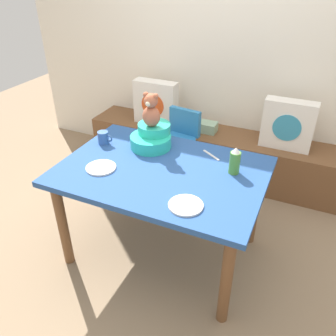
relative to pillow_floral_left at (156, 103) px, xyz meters
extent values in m
plane|color=#8C7256|center=(0.63, -1.20, -0.68)|extent=(8.00, 8.00, 0.00)
cube|color=silver|center=(0.63, 0.29, 0.62)|extent=(4.40, 0.10, 2.60)
cube|color=brown|center=(0.63, 0.02, -0.45)|extent=(2.60, 0.44, 0.46)
cube|color=white|center=(0.00, 0.00, 0.00)|extent=(0.44, 0.14, 0.44)
cylinder|color=#D84C1E|center=(0.00, -0.07, 0.00)|extent=(0.24, 0.01, 0.24)
cube|color=white|center=(1.29, 0.00, 0.00)|extent=(0.44, 0.14, 0.44)
cylinder|color=teal|center=(1.29, -0.07, 0.00)|extent=(0.24, 0.01, 0.24)
cube|color=#8EB093|center=(0.54, 0.02, -0.17)|extent=(0.20, 0.14, 0.10)
cube|color=#264C8C|center=(0.63, -1.20, 0.04)|extent=(1.36, 0.95, 0.04)
cylinder|color=brown|center=(0.05, -1.59, -0.33)|extent=(0.07, 0.07, 0.70)
cylinder|color=brown|center=(1.22, -1.59, -0.33)|extent=(0.07, 0.07, 0.70)
cylinder|color=brown|center=(0.05, -0.82, -0.33)|extent=(0.07, 0.07, 0.70)
cylinder|color=brown|center=(1.22, -0.82, -0.33)|extent=(0.07, 0.07, 0.70)
cylinder|color=#2672B2|center=(0.41, -0.43, -0.17)|extent=(0.34, 0.34, 0.10)
cube|color=#2672B2|center=(0.43, -0.29, -0.01)|extent=(0.30, 0.09, 0.24)
cube|color=white|center=(0.39, -0.61, -0.10)|extent=(0.33, 0.24, 0.02)
cylinder|color=silver|center=(0.27, -0.57, -0.45)|extent=(0.03, 0.03, 0.46)
cylinder|color=silver|center=(0.55, -0.57, -0.45)|extent=(0.03, 0.03, 0.46)
cylinder|color=silver|center=(0.27, -0.29, -0.45)|extent=(0.03, 0.03, 0.46)
cylinder|color=silver|center=(0.55, -0.29, -0.45)|extent=(0.03, 0.03, 0.46)
cylinder|color=#27BEA3|center=(0.43, -0.96, 0.10)|extent=(0.30, 0.30, 0.09)
cylinder|color=#27BEA3|center=(0.43, -0.90, 0.18)|extent=(0.24, 0.24, 0.07)
ellipsoid|color=#B06042|center=(0.43, -0.94, 0.29)|extent=(0.13, 0.11, 0.15)
sphere|color=#B06042|center=(0.43, -0.94, 0.41)|extent=(0.10, 0.10, 0.10)
sphere|color=beige|center=(0.43, -0.98, 0.40)|extent=(0.04, 0.04, 0.04)
sphere|color=#B06042|center=(0.39, -0.94, 0.45)|extent=(0.04, 0.04, 0.04)
sphere|color=#B06042|center=(0.47, -0.94, 0.45)|extent=(0.04, 0.04, 0.04)
cylinder|color=#4C8C33|center=(1.08, -1.05, 0.13)|extent=(0.07, 0.07, 0.15)
cone|color=white|center=(1.08, -1.05, 0.23)|extent=(0.06, 0.06, 0.03)
cylinder|color=#335999|center=(0.08, -1.05, 0.11)|extent=(0.08, 0.08, 0.09)
torus|color=#335999|center=(0.13, -1.05, 0.11)|extent=(0.06, 0.01, 0.06)
cylinder|color=white|center=(0.26, -1.36, 0.07)|extent=(0.20, 0.20, 0.01)
cylinder|color=white|center=(0.93, -1.51, 0.07)|extent=(0.20, 0.20, 0.01)
cube|color=silver|center=(0.88, -0.90, 0.06)|extent=(0.15, 0.11, 0.01)
camera|label=1|loc=(1.47, -2.95, 1.27)|focal=36.83mm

